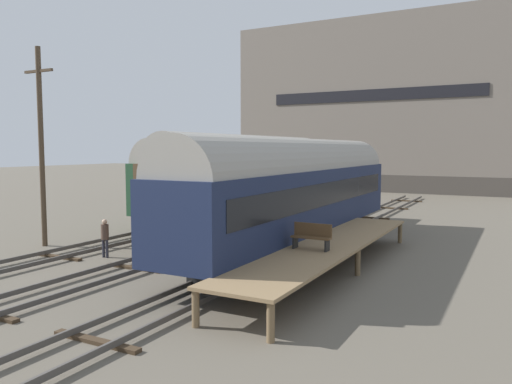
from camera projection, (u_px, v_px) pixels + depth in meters
name	position (u px, v px, depth m)	size (l,w,h in m)	color
ground_plane	(181.00, 255.00, 21.67)	(200.00, 200.00, 0.00)	#60594C
track_left	(110.00, 243.00, 23.61)	(2.60, 60.00, 0.26)	#4C4742
track_middle	(181.00, 251.00, 21.66)	(2.60, 60.00, 0.26)	#4C4742
track_right	(267.00, 262.00, 19.70)	(2.60, 60.00, 0.26)	#4C4742
train_car_navy	(298.00, 187.00, 22.08)	(2.89, 18.27, 5.05)	black
train_car_green	(233.00, 173.00, 33.47)	(2.91, 17.52, 5.16)	black
train_car_brown	(250.00, 178.00, 26.91)	(2.89, 15.24, 5.32)	black
station_platform	(330.00, 246.00, 18.52)	(2.46, 14.52, 1.08)	#8C704C
bench	(312.00, 235.00, 17.41)	(1.40, 0.40, 0.91)	brown
person_worker	(105.00, 235.00, 20.99)	(0.32, 0.32, 1.63)	#282833
utility_pole	(41.00, 144.00, 23.18)	(1.80, 0.24, 9.26)	#473828
warehouse_building	(387.00, 108.00, 57.66)	(31.78, 12.59, 18.48)	#46403A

